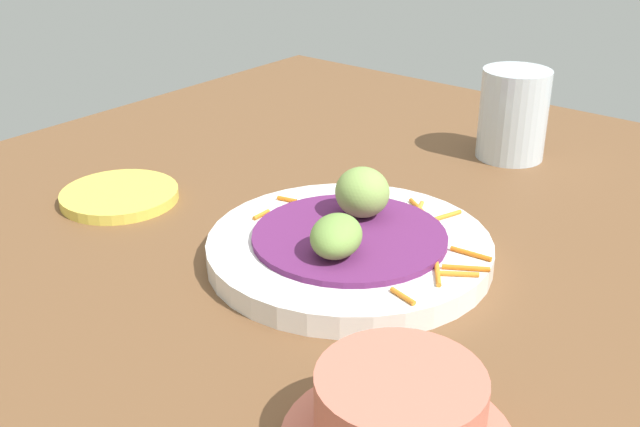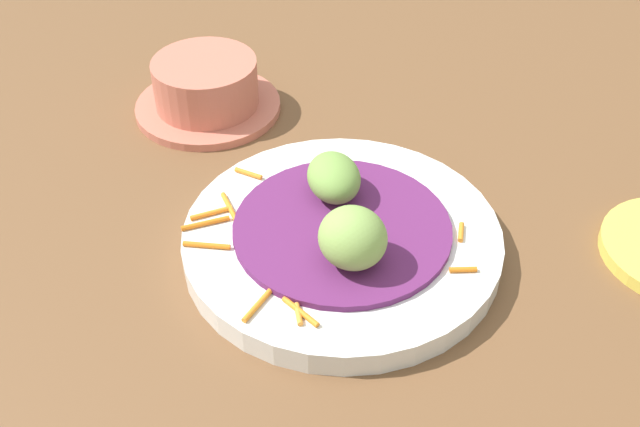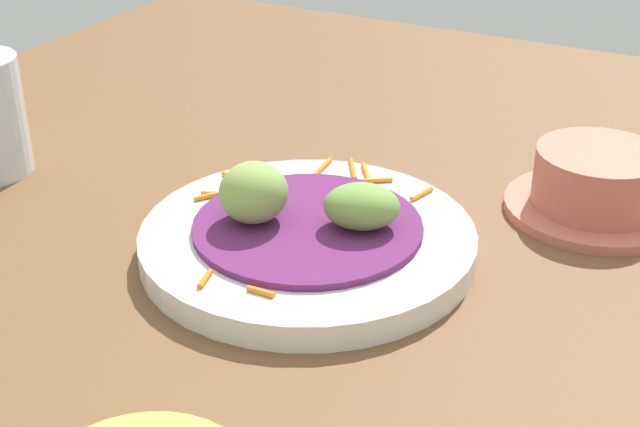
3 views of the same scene
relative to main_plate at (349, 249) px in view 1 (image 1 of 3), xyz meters
The scene contains 9 objects.
table_surface 4.49cm from the main_plate, 111.16° to the right, with size 110.00×110.00×2.00cm, color brown.
main_plate is the anchor object (origin of this frame).
cabbage_bed 1.26cm from the main_plate, behind, with size 16.75×16.75×0.54cm, color #60235B.
carrot_garnish 5.92cm from the main_plate, 60.98° to the right, with size 16.32×22.51×0.40cm.
guac_scoop_left 5.03cm from the main_plate, 159.36° to the right, with size 4.15×5.46×3.27cm, color #759E47.
guac_scoop_center 5.42cm from the main_plate, 20.64° to the left, with size 5.04×4.81×4.47cm, color #84A851.
side_plate_small 25.98cm from the main_plate, 100.23° to the left, with size 11.78×11.78×1.07cm, color #E0CC4C.
terracotta_bowl 23.65cm from the main_plate, 136.06° to the right, with size 14.08×14.08×5.33cm.
water_glass 31.79cm from the main_plate, ahead, with size 7.68×7.68×10.22cm, color silver.
Camera 1 is at (-46.12, -31.42, 34.25)cm, focal length 43.53 mm.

